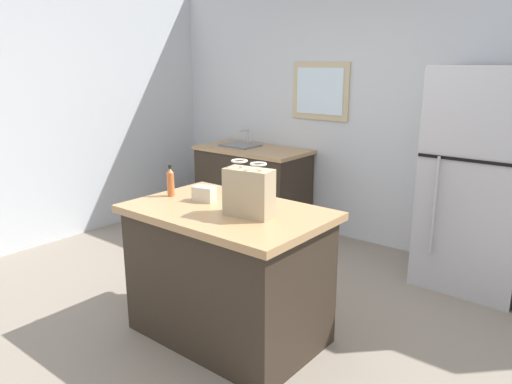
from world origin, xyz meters
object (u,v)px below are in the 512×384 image
Objects in this scene: shopping_bag at (249,192)px; bottle at (171,182)px; refrigerator at (480,180)px; kitchen_island at (228,273)px; small_box at (204,194)px.

bottle is at bearing 179.33° from shopping_bag.
refrigerator reaches higher than bottle.
kitchen_island is at bearing 2.34° from bottle.
refrigerator is 2.11m from shopping_bag.
small_box is at bearing 171.81° from kitchen_island.
refrigerator reaches higher than shopping_bag.
refrigerator is 8.03× the size of bottle.
bottle is (-0.52, -0.02, 0.56)m from kitchen_island.
shopping_bag reaches higher than bottle.
bottle is at bearing -168.55° from small_box.
bottle is (-0.28, -0.06, 0.05)m from small_box.
shopping_bag reaches higher than small_box.
refrigerator is (1.05, 1.90, 0.45)m from kitchen_island.
kitchen_island is 0.76m from bottle.
kitchen_island is at bearing -118.80° from refrigerator.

